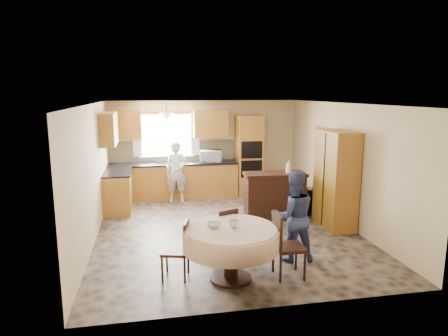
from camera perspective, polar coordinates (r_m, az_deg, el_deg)
floor at (r=8.11m, az=0.23°, el=-8.78°), size 5.00×6.00×0.01m
ceiling at (r=7.64m, az=0.25°, el=9.17°), size 5.00×6.00×0.01m
wall_back at (r=10.70m, az=-2.83°, el=2.91°), size 5.00×0.02×2.50m
wall_front at (r=4.95m, az=6.91°, el=-6.54°), size 5.00×0.02×2.50m
wall_left at (r=7.71m, az=-18.32°, el=-0.73°), size 0.02×6.00×2.50m
wall_right at (r=8.60m, az=16.81°, el=0.51°), size 0.02×6.00×2.50m
window at (r=10.55m, az=-8.24°, el=4.61°), size 1.40×0.03×1.10m
curtain_left at (r=10.49m, az=-12.34°, el=4.72°), size 0.22×0.02×1.15m
curtain_right at (r=10.55m, az=-4.15°, el=4.97°), size 0.22×0.02×1.15m
base_cab_back at (r=10.47m, az=-7.17°, el=-1.85°), size 3.30×0.60×0.88m
counter_back at (r=10.38m, az=-7.23°, el=0.63°), size 3.30×0.64×0.04m
base_cab_left at (r=9.60m, az=-14.90°, el=-3.29°), size 0.60×1.20×0.88m
counter_left at (r=9.50m, az=-15.04°, el=-0.60°), size 0.64×1.20×0.04m
backsplash at (r=10.62m, az=-7.37°, el=2.39°), size 3.30×0.02×0.55m
wall_cab_left at (r=10.38m, az=-14.08°, el=6.02°), size 0.85×0.33×0.72m
wall_cab_right at (r=10.49m, az=-1.92°, el=6.39°), size 0.90×0.33×0.72m
wall_cab_side at (r=9.37m, az=-16.16°, el=5.44°), size 0.33×1.20×0.72m
oven_tower at (r=10.64m, az=3.56°, el=1.83°), size 0.66×0.62×2.12m
oven_upper at (r=10.31m, az=4.00°, el=2.60°), size 0.56×0.01×0.45m
oven_lower at (r=10.40m, az=3.97°, el=-0.13°), size 0.56×0.01×0.45m
pendant at (r=10.02m, az=-8.19°, el=7.28°), size 0.36×0.36×0.18m
sideboard at (r=8.76m, az=7.21°, el=-4.12°), size 1.35×0.61×0.95m
space_heater at (r=9.24m, az=13.02°, el=-4.66°), size 0.48×0.38×0.60m
cupboard at (r=8.34m, az=15.67°, el=-1.60°), size 0.52×1.03×1.97m
dining_table at (r=5.87m, az=0.98°, el=-10.15°), size 1.40×1.40×0.80m
chair_left at (r=6.00m, az=-6.31°, el=-11.09°), size 0.47×0.47×0.88m
chair_back at (r=6.59m, az=0.18°, el=-9.04°), size 0.49×0.49×0.87m
chair_right at (r=6.04m, az=8.57°, el=-10.43°), size 0.43×0.43×0.99m
framed_picture at (r=9.52m, az=13.70°, el=4.22°), size 0.06×0.60×0.50m
microwave at (r=10.40m, az=-1.96°, el=1.71°), size 0.59×0.43×0.31m
person_sink at (r=10.01m, az=-6.80°, el=-0.57°), size 0.60×0.44×1.51m
person_dining at (r=6.59m, az=9.87°, el=-6.82°), size 0.75×0.60×1.48m
bowl_sideboard at (r=8.53m, az=4.57°, el=-1.05°), size 0.24×0.24×0.05m
bottle_sideboard at (r=8.72m, az=9.21°, el=0.02°), size 0.15×0.15×0.32m
cup_table at (r=5.80m, az=1.36°, el=-7.98°), size 0.16×0.16×0.11m
bowl_table at (r=5.83m, az=-1.45°, el=-8.11°), size 0.22×0.22×0.06m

